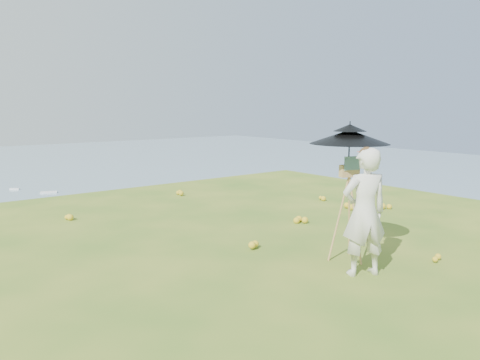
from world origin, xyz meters
TOP-DOWN VIEW (x-y plane):
  - ground at (0.00, 0.00)m, footprint 14.00×14.00m
  - wildflowers at (0.00, 0.25)m, footprint 10.00×10.50m
  - painter at (0.65, -1.19)m, footprint 0.74×0.63m
  - field_easel at (0.97, -0.66)m, footprint 0.73×0.73m
  - sun_umbrella at (0.98, -0.63)m, footprint 1.43×1.43m
  - painter_cap at (0.65, -1.19)m, footprint 0.25×0.28m

SIDE VIEW (x-z plane):
  - ground at x=0.00m, z-range 0.00..0.00m
  - wildflowers at x=0.00m, z-range 0.00..0.12m
  - field_easel at x=0.97m, z-range 0.00..1.54m
  - painter at x=0.65m, z-range 0.00..1.71m
  - sun_umbrella at x=0.98m, z-range 1.26..2.02m
  - painter_cap at x=0.65m, z-range 1.61..1.71m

